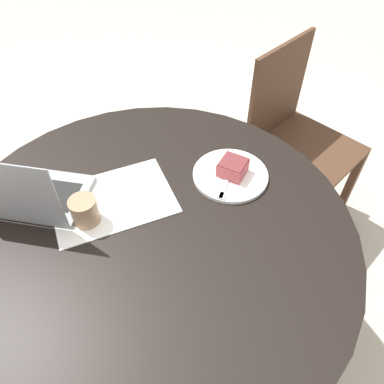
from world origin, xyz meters
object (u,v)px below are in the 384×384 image
(chair, at_px, (294,140))
(laptop, at_px, (28,194))
(plate, at_px, (230,175))
(coffee_glass, at_px, (85,211))

(chair, height_order, laptop, laptop)
(plate, distance_m, laptop, 0.61)
(coffee_glass, bearing_deg, laptop, 129.15)
(chair, bearing_deg, laptop, -12.72)
(chair, bearing_deg, plate, 9.18)
(coffee_glass, xyz_separation_m, laptop, (-0.12, 0.14, 0.00))
(coffee_glass, distance_m, laptop, 0.19)
(chair, height_order, coffee_glass, chair)
(coffee_glass, height_order, laptop, laptop)
(chair, bearing_deg, coffee_glass, -4.45)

